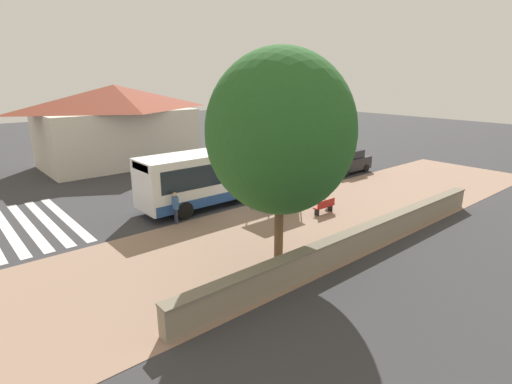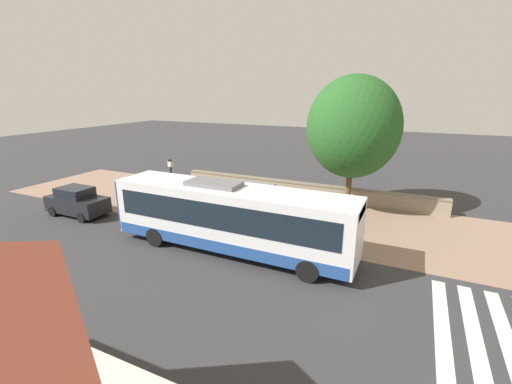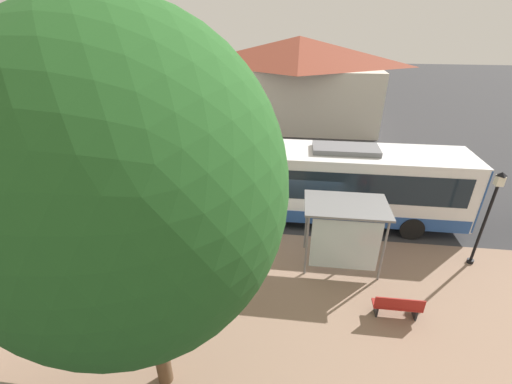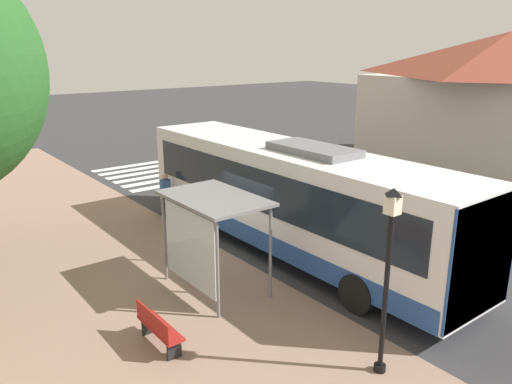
% 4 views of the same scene
% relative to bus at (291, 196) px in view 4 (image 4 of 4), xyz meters
% --- Properties ---
extents(ground_plane, '(120.00, 120.00, 0.00)m').
position_rel_bus_xyz_m(ground_plane, '(-1.65, 0.47, -1.84)').
color(ground_plane, '#353538').
rests_on(ground_plane, ground).
extents(sidewalk_plaza, '(9.00, 44.00, 0.02)m').
position_rel_bus_xyz_m(sidewalk_plaza, '(-6.15, 0.47, -1.83)').
color(sidewalk_plaza, '#937560').
rests_on(sidewalk_plaza, ground).
extents(crosswalk_stripes, '(9.00, 5.25, 0.01)m').
position_rel_bus_xyz_m(crosswalk_stripes, '(3.35, 11.86, -1.84)').
color(crosswalk_stripes, silver).
rests_on(crosswalk_stripes, ground).
extents(background_building, '(7.83, 13.18, 6.98)m').
position_rel_bus_xyz_m(background_building, '(15.22, 1.35, 1.74)').
color(background_building, beige).
rests_on(background_building, ground).
extents(bus, '(2.75, 12.48, 3.55)m').
position_rel_bus_xyz_m(bus, '(0.00, 0.00, 0.00)').
color(bus, white).
rests_on(bus, ground).
extents(bus_shelter, '(1.89, 2.92, 2.59)m').
position_rel_bus_xyz_m(bus_shelter, '(-3.43, -0.71, 0.32)').
color(bus_shelter, slate).
rests_on(bus_shelter, ground).
extents(pedestrian, '(0.34, 0.24, 1.79)m').
position_rel_bus_xyz_m(pedestrian, '(-1.62, 5.15, -0.78)').
color(pedestrian, '#2D3347').
rests_on(pedestrian, ground).
extents(bench, '(0.40, 1.47, 0.88)m').
position_rel_bus_xyz_m(bench, '(-5.75, -2.23, -1.37)').
color(bench, maroon).
rests_on(bench, ground).
extents(street_lamp_near, '(0.28, 0.28, 3.82)m').
position_rel_bus_xyz_m(street_lamp_near, '(-2.66, -5.71, 0.44)').
color(street_lamp_near, black).
rests_on(street_lamp_near, ground).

